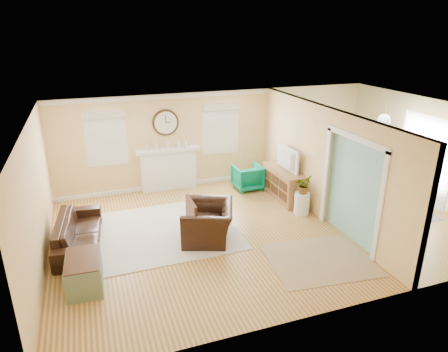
{
  "coord_description": "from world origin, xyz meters",
  "views": [
    {
      "loc": [
        -3.47,
        -7.31,
        4.23
      ],
      "look_at": [
        -0.8,
        0.3,
        1.2
      ],
      "focal_mm": 32.0,
      "sensor_mm": 36.0,
      "label": 1
    }
  ],
  "objects_px": {
    "green_chair": "(247,177)",
    "sofa": "(78,232)",
    "credenza": "(284,184)",
    "eames_chair": "(208,222)",
    "dining_table": "(366,192)"
  },
  "relations": [
    {
      "from": "eames_chair",
      "to": "dining_table",
      "type": "height_order",
      "value": "eames_chair"
    },
    {
      "from": "green_chair",
      "to": "dining_table",
      "type": "height_order",
      "value": "green_chair"
    },
    {
      "from": "sofa",
      "to": "dining_table",
      "type": "height_order",
      "value": "sofa"
    },
    {
      "from": "green_chair",
      "to": "sofa",
      "type": "bearing_deg",
      "value": 20.11
    },
    {
      "from": "credenza",
      "to": "sofa",
      "type": "bearing_deg",
      "value": -171.23
    },
    {
      "from": "sofa",
      "to": "dining_table",
      "type": "bearing_deg",
      "value": -86.21
    },
    {
      "from": "eames_chair",
      "to": "green_chair",
      "type": "bearing_deg",
      "value": 161.65
    },
    {
      "from": "eames_chair",
      "to": "green_chair",
      "type": "xyz_separation_m",
      "value": [
        1.85,
        2.31,
        -0.04
      ]
    },
    {
      "from": "sofa",
      "to": "credenza",
      "type": "distance_m",
      "value": 5.12
    },
    {
      "from": "sofa",
      "to": "green_chair",
      "type": "distance_m",
      "value": 4.75
    },
    {
      "from": "dining_table",
      "to": "green_chair",
      "type": "bearing_deg",
      "value": 66.73
    },
    {
      "from": "sofa",
      "to": "green_chair",
      "type": "xyz_separation_m",
      "value": [
        4.43,
        1.7,
        0.03
      ]
    },
    {
      "from": "credenza",
      "to": "dining_table",
      "type": "height_order",
      "value": "credenza"
    },
    {
      "from": "eames_chair",
      "to": "credenza",
      "type": "height_order",
      "value": "credenza"
    },
    {
      "from": "eames_chair",
      "to": "green_chair",
      "type": "relative_size",
      "value": 1.58
    }
  ]
}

